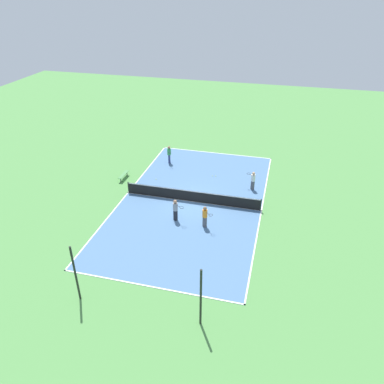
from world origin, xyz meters
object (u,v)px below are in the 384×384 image
Objects in this scene: bench at (124,175)px; player_center_orange at (205,215)px; player_baseline_gray at (175,209)px; tennis_ball_near_net at (213,176)px; player_far_white at (253,180)px; player_far_green at (169,153)px; tennis_ball_left_sideline at (216,176)px; fence_post_back_left at (201,298)px; fence_post_back_right at (75,274)px; tennis_ball_far_baseline at (156,179)px; tennis_net at (192,196)px.

player_center_orange reaches higher than bench.
player_baseline_gray is 7.79m from tennis_ball_near_net.
player_far_white is 9.05m from player_far_green.
player_far_green is 25.94× the size of tennis_ball_near_net.
fence_post_back_left is (-2.51, 16.59, 1.80)m from tennis_ball_left_sideline.
player_far_green is at bearing 19.83° from player_far_white.
player_baseline_gray is 25.55× the size of tennis_ball_left_sideline.
player_far_green is at bearing 144.10° from bench.
player_baseline_gray reaches higher than player_center_orange.
fence_post_back_left is at bearing 1.38° from player_far_green.
player_far_white is (-11.45, -0.91, 0.58)m from bench.
fence_post_back_right is (7.01, 0.00, 0.00)m from fence_post_back_left.
fence_post_back_right is at bearing -86.16° from player_baseline_gray.
tennis_ball_far_baseline is (-2.90, -0.50, -0.33)m from bench.
fence_post_back_left is at bearing -44.46° from player_center_orange.
player_far_green is (3.44, -9.35, 0.02)m from player_baseline_gray.
tennis_net is 2.99× the size of fence_post_back_right.
tennis_ball_far_baseline is at bearing -22.50° from player_far_green.
player_far_white is 24.31× the size of tennis_ball_far_baseline.
player_far_white reaches higher than tennis_ball_far_baseline.
player_far_white reaches higher than bench.
player_far_green is 19.74m from fence_post_back_left.
fence_post_back_left is at bearing 99.57° from tennis_ball_near_net.
tennis_ball_far_baseline is at bearing 99.88° from bench.
player_far_green is at bearing 154.97° from player_center_orange.
tennis_ball_far_baseline is at bearing -34.74° from tennis_net.
tennis_ball_near_net is (-0.72, -4.74, -0.49)m from tennis_net.
fence_post_back_right reaches higher than player_baseline_gray.
bench is at bearing -177.93° from player_center_orange.
fence_post_back_left reaches higher than player_baseline_gray.
player_far_white is at bearing -177.29° from tennis_ball_far_baseline.
player_center_orange is 0.46× the size of fence_post_back_right.
fence_post_back_left is (-7.46, 18.26, 0.81)m from player_far_green.
player_far_green is at bearing -67.77° from fence_post_back_left.
player_far_white is 3.95m from tennis_ball_left_sideline.
tennis_ball_near_net is at bearing -104.33° from fence_post_back_right.
player_far_white is 0.95× the size of player_baseline_gray.
player_far_green is (5.73, -9.64, 0.05)m from player_center_orange.
tennis_ball_left_sideline is 1.00× the size of tennis_ball_near_net.
tennis_net is 7.59m from player_far_green.
player_baseline_gray is (5.01, 6.11, 0.06)m from player_far_white.
bench is 0.46× the size of fence_post_back_left.
player_baseline_gray is (2.30, -0.29, 0.03)m from player_center_orange.
fence_post_back_left is (-4.02, 8.90, 0.83)m from player_baseline_gray.
tennis_ball_far_baseline and tennis_ball_near_net have the same top height.
bench is 8.30m from player_baseline_gray.
player_far_white is 0.94× the size of player_far_green.
tennis_net is 163.16× the size of tennis_ball_near_net.
fence_post_back_right is (-3.45, 14.11, 1.46)m from bench.
player_far_white is at bearing -93.78° from fence_post_back_left.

